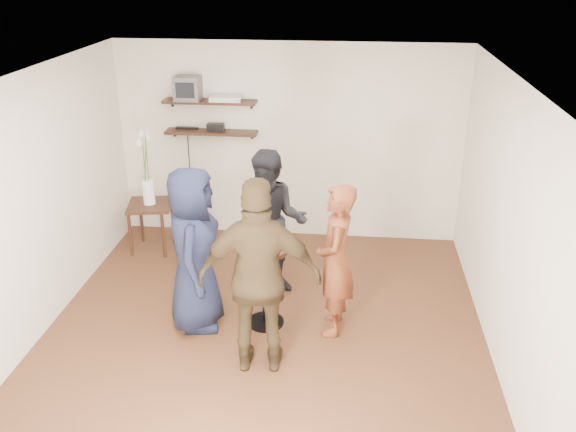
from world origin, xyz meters
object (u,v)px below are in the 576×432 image
object	(u,v)px
radio	(216,127)
person_dark	(271,223)
side_table	(150,211)
dvd_deck	(226,98)
person_navy	(194,250)
crt_monitor	(188,88)
person_plaid	(336,260)
person_brown	(260,278)
drinks_table	(265,275)

from	to	relation	value
radio	person_dark	world-z (taller)	person_dark
radio	side_table	world-z (taller)	radio
radio	person_dark	xyz separation A→B (m)	(0.91, -1.42, -0.68)
dvd_deck	person_navy	world-z (taller)	dvd_deck
side_table	person_dark	bearing A→B (deg)	-27.18
dvd_deck	side_table	size ratio (longest dim) A/B	0.62
crt_monitor	person_navy	xyz separation A→B (m)	(0.56, -2.21, -1.15)
person_plaid	dvd_deck	bearing A→B (deg)	-143.75
side_table	person_navy	xyz separation A→B (m)	(1.01, -1.65, 0.33)
person_dark	person_brown	xyz separation A→B (m)	(0.09, -1.42, 0.10)
person_navy	person_dark	bearing A→B (deg)	-46.74
person_plaid	person_navy	world-z (taller)	person_navy
side_table	person_plaid	world-z (taller)	person_plaid
drinks_table	person_plaid	world-z (taller)	person_plaid
drinks_table	person_dark	bearing A→B (deg)	92.39
radio	drinks_table	world-z (taller)	radio
dvd_deck	person_dark	xyz separation A→B (m)	(0.75, -1.42, -1.06)
crt_monitor	dvd_deck	distance (m)	0.50
person_brown	drinks_table	bearing A→B (deg)	-90.00
person_navy	drinks_table	bearing A→B (deg)	-90.00
crt_monitor	radio	distance (m)	0.60
dvd_deck	person_plaid	bearing A→B (deg)	-55.35
dvd_deck	person_plaid	xyz separation A→B (m)	(1.49, -2.15, -1.10)
crt_monitor	person_dark	world-z (taller)	crt_monitor
crt_monitor	drinks_table	xyz separation A→B (m)	(1.27, -2.13, -1.44)
crt_monitor	person_navy	world-z (taller)	crt_monitor
person_brown	person_plaid	bearing A→B (deg)	-138.24
drinks_table	person_navy	world-z (taller)	person_navy
crt_monitor	dvd_deck	bearing A→B (deg)	0.00
side_table	person_plaid	xyz separation A→B (m)	(2.42, -1.59, 0.26)
crt_monitor	person_dark	size ratio (longest dim) A/B	0.19
crt_monitor	person_brown	world-z (taller)	crt_monitor
crt_monitor	person_plaid	xyz separation A→B (m)	(1.98, -2.15, -1.22)
drinks_table	person_plaid	distance (m)	0.74
side_table	drinks_table	bearing A→B (deg)	-42.58
drinks_table	person_dark	world-z (taller)	person_dark
drinks_table	dvd_deck	bearing A→B (deg)	110.04
dvd_deck	drinks_table	xyz separation A→B (m)	(0.78, -2.13, -1.32)
crt_monitor	person_brown	size ratio (longest dim) A/B	0.17
person_dark	side_table	bearing A→B (deg)	150.43
dvd_deck	person_navy	distance (m)	2.44
person_dark	person_navy	xyz separation A→B (m)	(-0.68, -0.78, 0.03)
drinks_table	person_dark	size ratio (longest dim) A/B	0.53
side_table	person_plaid	bearing A→B (deg)	-33.34
radio	person_dark	distance (m)	1.82
dvd_deck	side_table	world-z (taller)	dvd_deck
drinks_table	person_navy	xyz separation A→B (m)	(-0.71, -0.07, 0.29)
side_table	drinks_table	world-z (taller)	drinks_table
side_table	person_navy	world-z (taller)	person_navy
dvd_deck	radio	xyz separation A→B (m)	(-0.16, 0.00, -0.38)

